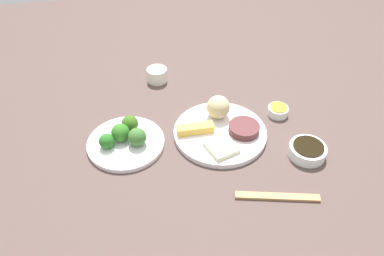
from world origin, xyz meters
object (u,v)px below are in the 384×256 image
(main_plate, at_px, (219,134))
(sauce_ramekin_hot_mustard, at_px, (278,111))
(soy_sauce_bowl, at_px, (307,151))
(teacup, at_px, (157,75))
(broccoli_plate, at_px, (126,143))
(chopsticks_pair, at_px, (277,197))

(main_plate, distance_m, sauce_ramekin_hot_mustard, 0.21)
(soy_sauce_bowl, bearing_deg, teacup, 39.11)
(broccoli_plate, distance_m, teacup, 0.33)
(main_plate, bearing_deg, broccoli_plate, 86.75)
(soy_sauce_bowl, distance_m, chopsticks_pair, 0.18)
(chopsticks_pair, bearing_deg, sauce_ramekin_hot_mustard, -21.20)
(main_plate, height_order, teacup, teacup)
(broccoli_plate, height_order, soy_sauce_bowl, soy_sauce_bowl)
(broccoli_plate, distance_m, sauce_ramekin_hot_mustard, 0.48)
(broccoli_plate, xyz_separation_m, chopsticks_pair, (-0.26, -0.36, -0.00))
(main_plate, relative_size, soy_sauce_bowl, 2.67)
(teacup, relative_size, chopsticks_pair, 0.33)
(broccoli_plate, distance_m, soy_sauce_bowl, 0.51)
(broccoli_plate, xyz_separation_m, teacup, (0.30, -0.13, 0.02))
(soy_sauce_bowl, bearing_deg, broccoli_plate, 74.07)
(soy_sauce_bowl, distance_m, sauce_ramekin_hot_mustard, 0.18)
(teacup, bearing_deg, broccoli_plate, 156.80)
(teacup, bearing_deg, chopsticks_pair, -158.21)
(main_plate, relative_size, teacup, 3.93)
(soy_sauce_bowl, relative_size, chopsticks_pair, 0.49)
(main_plate, xyz_separation_m, soy_sauce_bowl, (-0.12, -0.22, 0.01))
(broccoli_plate, relative_size, soy_sauce_bowl, 2.15)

